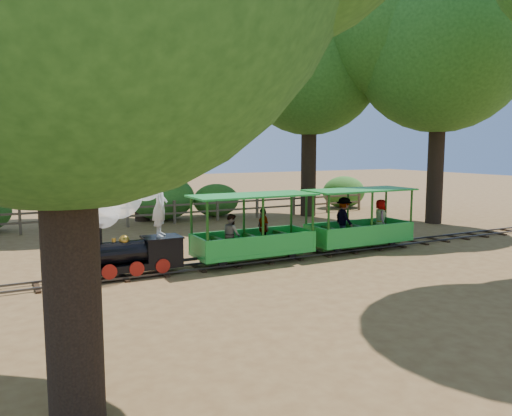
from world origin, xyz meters
name	(u,v)px	position (x,y,z in m)	size (l,w,h in m)	color
ground	(293,258)	(0.00, 0.00, 0.00)	(90.00, 90.00, 0.00)	olive
track	(293,255)	(0.00, 0.00, 0.07)	(22.00, 1.00, 0.10)	#3F3D3A
locomotive	(128,211)	(-4.83, 0.07, 1.68)	(2.60, 1.22, 2.98)	black
carriage_front	(251,236)	(-1.40, -0.02, 0.77)	(3.56, 1.45, 1.85)	green
carriage_rear	(358,224)	(2.46, 0.04, 0.83)	(3.56, 1.45, 1.85)	green
oak_nc	(136,43)	(-2.04, 9.60, 7.71)	(9.28, 8.16, 11.04)	#2D2116
oak_ne	(308,54)	(5.47, 7.59, 7.54)	(8.47, 7.45, 10.59)	#2D2116
oak_e	(439,34)	(8.96, 3.10, 7.93)	(9.22, 8.11, 11.24)	#2D2116
fence	(196,209)	(0.00, 8.00, 0.58)	(18.10, 0.10, 1.00)	brown
shrub_mid_w	(162,198)	(-1.12, 9.30, 1.02)	(2.94, 2.26, 2.03)	#2D6B1E
shrub_mid_e	(216,200)	(1.49, 9.30, 0.77)	(2.23, 1.72, 1.54)	#2D6B1E
shrub_east	(344,192)	(9.00, 9.30, 0.85)	(2.46, 1.89, 1.70)	#2D6B1E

